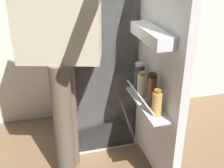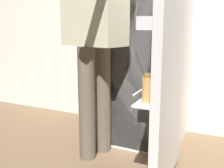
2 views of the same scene
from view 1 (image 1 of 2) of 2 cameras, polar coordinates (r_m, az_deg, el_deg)
name	(u,v)px [view 1 (image 1 of 2)]	position (r m, az deg, el deg)	size (l,w,h in m)	color
refrigerator	(96,33)	(2.08, -3.36, 10.24)	(0.64, 1.20, 1.74)	white
person	(60,29)	(1.62, -10.47, 10.86)	(0.57, 0.84, 1.67)	#665B4C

